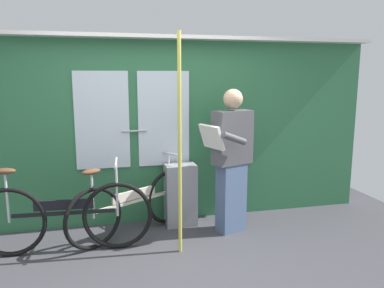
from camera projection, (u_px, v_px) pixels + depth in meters
The scene contains 7 objects.
ground_plane at pixel (170, 271), 3.42m from camera, with size 6.44×4.11×0.04m, color #38383D.
train_door_wall at pixel (150, 127), 4.41m from camera, with size 5.44×0.28×2.18m.
bicycle_near_door at pixel (134, 204), 4.11m from camera, with size 1.44×0.90×0.86m.
bicycle_leaning_behind at pixel (64, 217), 3.69m from camera, with size 1.72×0.44×0.91m.
passenger_reading_newspaper at pixel (231, 158), 4.13m from camera, with size 0.61×0.54×1.60m.
trash_bin_by_wall at pixel (180, 194), 4.42m from camera, with size 0.36×0.28×0.73m, color gray.
handrail_pole at pixel (180, 147), 3.59m from camera, with size 0.04×0.04×2.14m, color #C6C14C.
Camera 1 is at (-0.54, -3.12, 1.72)m, focal length 35.24 mm.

